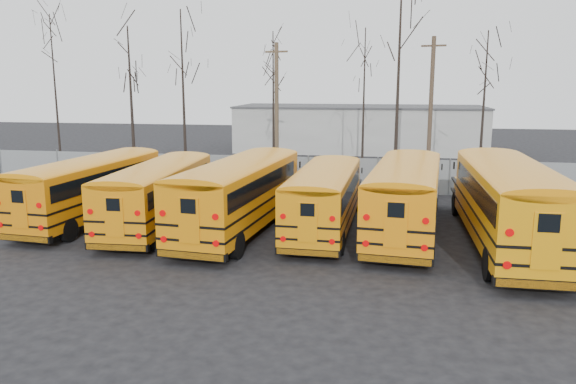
% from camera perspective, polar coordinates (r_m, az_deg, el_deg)
% --- Properties ---
extents(ground, '(120.00, 120.00, 0.00)m').
position_cam_1_polar(ground, '(21.55, -2.26, -5.90)').
color(ground, black).
rests_on(ground, ground).
extents(fence, '(40.00, 0.04, 2.00)m').
position_cam_1_polar(fence, '(32.86, 2.08, 1.85)').
color(fence, gray).
rests_on(fence, ground).
extents(distant_building, '(22.00, 8.00, 4.00)m').
position_cam_1_polar(distant_building, '(52.37, 7.24, 6.37)').
color(distant_building, '#B8B9B3').
rests_on(distant_building, ground).
extents(bus_a, '(3.35, 10.80, 2.98)m').
position_cam_1_polar(bus_a, '(27.18, -19.31, 0.84)').
color(bus_a, black).
rests_on(bus_a, ground).
extents(bus_b, '(2.77, 10.45, 2.90)m').
position_cam_1_polar(bus_b, '(25.15, -12.92, 0.30)').
color(bus_b, black).
rests_on(bus_b, ground).
extents(bus_c, '(3.76, 11.53, 3.17)m').
position_cam_1_polar(bus_c, '(23.77, -4.81, 0.31)').
color(bus_c, black).
rests_on(bus_c, ground).
extents(bus_d, '(2.63, 10.18, 2.83)m').
position_cam_1_polar(bus_d, '(23.82, 3.79, -0.14)').
color(bus_d, black).
rests_on(bus_d, ground).
extents(bus_e, '(3.67, 11.40, 3.14)m').
position_cam_1_polar(bus_e, '(23.69, 11.89, 0.02)').
color(bus_e, black).
rests_on(bus_e, ground).
extents(bus_f, '(2.84, 12.19, 3.40)m').
position_cam_1_polar(bus_f, '(22.86, 21.51, -0.53)').
color(bus_f, black).
rests_on(bus_f, ground).
extents(utility_pole_left, '(1.54, 0.49, 8.78)m').
position_cam_1_polar(utility_pole_left, '(37.30, -1.16, 8.40)').
color(utility_pole_left, brown).
rests_on(utility_pole_left, ground).
extents(utility_pole_right, '(1.60, 0.61, 9.24)m').
position_cam_1_polar(utility_pole_right, '(39.32, 14.30, 8.55)').
color(utility_pole_right, '#4B3A2A').
rests_on(utility_pole_right, ground).
extents(tree_0, '(0.26, 0.26, 10.79)m').
position_cam_1_polar(tree_0, '(42.53, -22.53, 9.10)').
color(tree_0, black).
rests_on(tree_0, ground).
extents(tree_1, '(0.26, 0.26, 9.97)m').
position_cam_1_polar(tree_1, '(40.39, -15.63, 8.88)').
color(tree_1, black).
rests_on(tree_1, ground).
extents(tree_2, '(0.26, 0.26, 10.90)m').
position_cam_1_polar(tree_2, '(38.31, -10.58, 9.69)').
color(tree_2, black).
rests_on(tree_2, ground).
extents(tree_3, '(0.26, 0.26, 9.54)m').
position_cam_1_polar(tree_3, '(37.96, -1.50, 8.84)').
color(tree_3, black).
rests_on(tree_3, ground).
extents(tree_4, '(0.26, 0.26, 9.73)m').
position_cam_1_polar(tree_4, '(37.84, 7.69, 8.88)').
color(tree_4, black).
rests_on(tree_4, ground).
extents(tree_5, '(0.26, 0.26, 12.93)m').
position_cam_1_polar(tree_5, '(33.74, 11.14, 11.22)').
color(tree_5, black).
rests_on(tree_5, ground).
extents(tree_6, '(0.26, 0.26, 9.46)m').
position_cam_1_polar(tree_6, '(38.41, 19.24, 8.19)').
color(tree_6, black).
rests_on(tree_6, ground).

